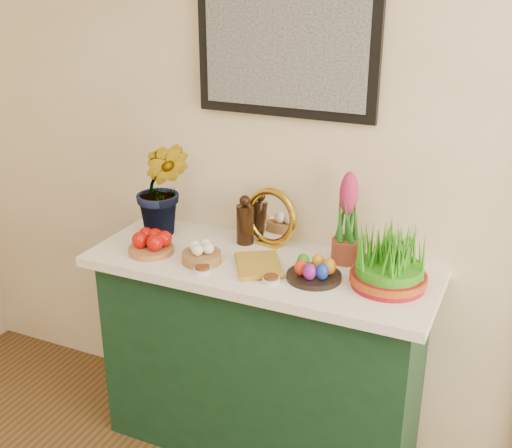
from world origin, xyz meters
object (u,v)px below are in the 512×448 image
at_px(hyacinth_green, 162,173).
at_px(mirror, 271,218).
at_px(book, 237,265).
at_px(wheatgrass_sabzeh, 390,261).
at_px(sideboard, 261,360).

height_order(hyacinth_green, mirror, hyacinth_green).
xyz_separation_m(book, wheatgrass_sabzeh, (0.57, 0.10, 0.09)).
xyz_separation_m(sideboard, mirror, (-0.03, 0.18, 0.58)).
relative_size(hyacinth_green, book, 2.50).
bearing_deg(hyacinth_green, wheatgrass_sabzeh, -22.62).
bearing_deg(book, wheatgrass_sabzeh, -20.46).
distance_m(hyacinth_green, mirror, 0.50).
relative_size(book, wheatgrass_sabzeh, 0.79).
distance_m(sideboard, book, 0.49).
bearing_deg(book, mirror, 53.66).
relative_size(mirror, wheatgrass_sabzeh, 0.89).
bearing_deg(mirror, sideboard, -79.46).
distance_m(book, wheatgrass_sabzeh, 0.58).
height_order(sideboard, hyacinth_green, hyacinth_green).
bearing_deg(wheatgrass_sabzeh, mirror, 162.32).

